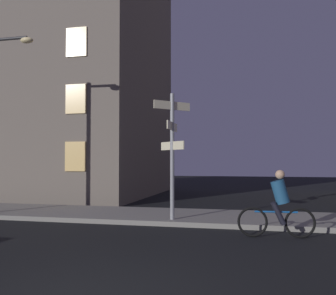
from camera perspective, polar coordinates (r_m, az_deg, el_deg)
name	(u,v)px	position (r m, az deg, el deg)	size (l,w,h in m)	color
sidewalk_kerb	(184,217)	(11.99, 2.37, -10.45)	(40.00, 2.96, 0.14)	gray
signpost	(172,146)	(10.86, 0.65, 0.26)	(0.89, 1.28, 3.64)	gray
street_lamp	(0,107)	(13.61, -24.14, 5.63)	(1.45, 0.28, 5.86)	#2D2D30
cyclist	(278,206)	(9.42, 16.39, -8.54)	(1.82, 0.36, 1.61)	black
building_left_block	(55,40)	(22.59, -16.79, 15.32)	(11.13, 9.50, 17.05)	#6B6056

